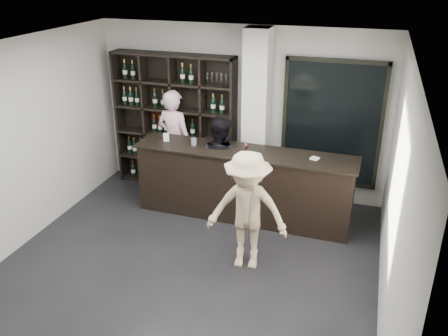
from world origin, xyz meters
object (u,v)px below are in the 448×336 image
(taster_black, at_px, (220,164))
(customer, at_px, (247,211))
(tasting_counter, at_px, (244,184))
(taster_pink, at_px, (175,141))
(wine_shelf, at_px, (175,122))

(taster_black, relative_size, customer, 0.96)
(tasting_counter, bearing_deg, taster_pink, 156.92)
(wine_shelf, distance_m, taster_black, 1.30)
(taster_black, distance_m, customer, 1.67)
(tasting_counter, relative_size, customer, 2.09)
(wine_shelf, xyz_separation_m, taster_black, (1.05, -0.65, -0.40))
(wine_shelf, bearing_deg, taster_pink, -73.14)
(tasting_counter, relative_size, taster_pink, 1.90)
(tasting_counter, xyz_separation_m, taster_black, (-0.45, 0.16, 0.23))
(taster_black, bearing_deg, taster_pink, -6.93)
(tasting_counter, distance_m, taster_black, 0.53)
(wine_shelf, height_order, tasting_counter, wine_shelf)
(tasting_counter, distance_m, taster_pink, 1.63)
(tasting_counter, xyz_separation_m, taster_pink, (-1.45, 0.65, 0.34))
(wine_shelf, relative_size, customer, 1.45)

